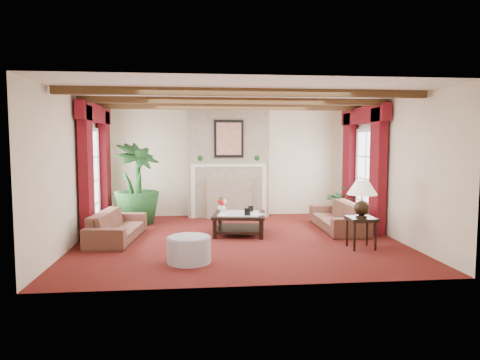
{
  "coord_description": "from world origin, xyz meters",
  "views": [
    {
      "loc": [
        -0.78,
        -8.11,
        1.86
      ],
      "look_at": [
        0.08,
        0.4,
        1.11
      ],
      "focal_mm": 32.0,
      "sensor_mm": 36.0,
      "label": 1
    }
  ],
  "objects": [
    {
      "name": "sofa_left",
      "position": [
        -2.31,
        0.14,
        0.37
      ],
      "size": [
        1.99,
        0.91,
        0.73
      ],
      "primitive_type": "imported",
      "rotation": [
        0.0,
        0.0,
        1.47
      ],
      "color": "#340E17",
      "rests_on": "ground"
    },
    {
      "name": "fireplace",
      "position": [
        0.0,
        2.55,
        2.7
      ],
      "size": [
        2.0,
        0.52,
        2.7
      ],
      "primitive_type": null,
      "color": "tan",
      "rests_on": "ground"
    },
    {
      "name": "photo_frame_b",
      "position": [
        0.32,
        0.56,
        0.49
      ],
      "size": [
        0.1,
        0.03,
        0.13
      ],
      "primitive_type": null,
      "rotation": [
        0.0,
        0.0,
        0.14
      ],
      "color": "black",
      "rests_on": "coffee_table"
    },
    {
      "name": "back_wall",
      "position": [
        0.0,
        2.75,
        1.35
      ],
      "size": [
        6.0,
        0.02,
        2.7
      ],
      "primitive_type": "cube",
      "color": "beige",
      "rests_on": "ground"
    },
    {
      "name": "potted_palm",
      "position": [
        -2.16,
        1.72,
        0.52
      ],
      "size": [
        2.89,
        2.89,
        1.04
      ],
      "primitive_type": "imported",
      "rotation": [
        0.0,
        0.0,
        0.77
      ],
      "color": "black",
      "rests_on": "ground"
    },
    {
      "name": "book",
      "position": [
        0.29,
        0.14,
        0.58
      ],
      "size": [
        0.25,
        0.22,
        0.31
      ],
      "primitive_type": "imported",
      "rotation": [
        0.0,
        0.0,
        0.51
      ],
      "color": "black",
      "rests_on": "coffee_table"
    },
    {
      "name": "floor",
      "position": [
        0.0,
        0.0,
        0.0
      ],
      "size": [
        6.0,
        6.0,
        0.0
      ],
      "primitive_type": "plane",
      "color": "#50100E",
      "rests_on": "ground"
    },
    {
      "name": "side_table",
      "position": [
        2.09,
        -0.95,
        0.28
      ],
      "size": [
        0.55,
        0.55,
        0.55
      ],
      "primitive_type": null,
      "rotation": [
        0.0,
        0.0,
        0.19
      ],
      "color": "black",
      "rests_on": "ground"
    },
    {
      "name": "left_wall",
      "position": [
        -3.0,
        0.0,
        1.35
      ],
      "size": [
        0.02,
        5.5,
        2.7
      ],
      "primitive_type": "cube",
      "color": "beige",
      "rests_on": "ground"
    },
    {
      "name": "flower_vase",
      "position": [
        -0.27,
        0.74,
        0.51
      ],
      "size": [
        0.26,
        0.27,
        0.17
      ],
      "primitive_type": "imported",
      "rotation": [
        0.0,
        0.0,
        -0.28
      ],
      "color": "silver",
      "rests_on": "coffee_table"
    },
    {
      "name": "sofa_right",
      "position": [
        2.21,
        0.65,
        0.39
      ],
      "size": [
        2.02,
        0.68,
        0.78
      ],
      "primitive_type": "imported",
      "rotation": [
        0.0,
        0.0,
        -1.6
      ],
      "color": "#340E17",
      "rests_on": "ground"
    },
    {
      "name": "french_door_left",
      "position": [
        -2.97,
        1.0,
        2.13
      ],
      "size": [
        0.1,
        1.1,
        2.16
      ],
      "primitive_type": null,
      "color": "white",
      "rests_on": "ground"
    },
    {
      "name": "right_wall",
      "position": [
        3.0,
        0.0,
        1.35
      ],
      "size": [
        0.02,
        5.5,
        2.7
      ],
      "primitive_type": "cube",
      "color": "beige",
      "rests_on": "ground"
    },
    {
      "name": "table_lamp",
      "position": [
        2.09,
        -0.95,
        0.88
      ],
      "size": [
        0.52,
        0.52,
        0.66
      ],
      "primitive_type": null,
      "color": "black",
      "rests_on": "side_table"
    },
    {
      "name": "small_plant",
      "position": [
        2.64,
        1.68,
        0.33
      ],
      "size": [
        1.03,
        1.08,
        0.66
      ],
      "primitive_type": "imported",
      "rotation": [
        0.0,
        0.0,
        -0.16
      ],
      "color": "black",
      "rests_on": "ground"
    },
    {
      "name": "french_door_right",
      "position": [
        2.97,
        1.0,
        2.13
      ],
      "size": [
        0.1,
        1.1,
        2.16
      ],
      "primitive_type": null,
      "color": "white",
      "rests_on": "ground"
    },
    {
      "name": "curtains_right",
      "position": [
        2.86,
        1.0,
        2.55
      ],
      "size": [
        0.2,
        2.4,
        2.55
      ],
      "primitive_type": null,
      "color": "#520B10",
      "rests_on": "ground"
    },
    {
      "name": "coffee_table",
      "position": [
        0.07,
        0.42,
        0.21
      ],
      "size": [
        1.19,
        1.19,
        0.42
      ],
      "primitive_type": null,
      "rotation": [
        0.0,
        0.0,
        -0.16
      ],
      "color": "black",
      "rests_on": "ground"
    },
    {
      "name": "ottoman",
      "position": [
        -0.91,
        -1.56,
        0.2
      ],
      "size": [
        0.68,
        0.68,
        0.4
      ],
      "primitive_type": "cylinder",
      "color": "#A8A8BE",
      "rests_on": "ground"
    },
    {
      "name": "photo_frame_a",
      "position": [
        0.2,
        0.11,
        0.5
      ],
      "size": [
        0.12,
        0.05,
        0.15
      ],
      "primitive_type": null,
      "rotation": [
        0.0,
        0.0,
        -0.32
      ],
      "color": "black",
      "rests_on": "coffee_table"
    },
    {
      "name": "ceiling_beams",
      "position": [
        0.0,
        0.0,
        2.64
      ],
      "size": [
        6.0,
        3.0,
        0.12
      ],
      "primitive_type": null,
      "color": "#352311",
      "rests_on": "ceiling"
    },
    {
      "name": "curtains_left",
      "position": [
        -2.86,
        1.0,
        2.55
      ],
      "size": [
        0.2,
        2.4,
        2.55
      ],
      "primitive_type": null,
      "color": "#520B10",
      "rests_on": "ground"
    },
    {
      "name": "ceiling",
      "position": [
        0.0,
        0.0,
        2.7
      ],
      "size": [
        6.0,
        6.0,
        0.0
      ],
      "primitive_type": "plane",
      "rotation": [
        3.14,
        0.0,
        0.0
      ],
      "color": "white",
      "rests_on": "floor"
    }
  ]
}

